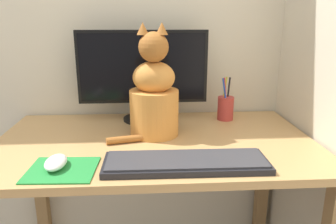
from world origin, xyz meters
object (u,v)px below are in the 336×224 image
Objects in this scene: keyboard at (186,162)px; cat at (153,95)px; computer_mouse_left at (56,162)px; pen_cup at (226,107)px; monitor at (143,72)px.

cat is at bearing 108.39° from keyboard.
pen_cup is (0.59, 0.43, 0.03)m from computer_mouse_left.
keyboard is at bearing -1.16° from computer_mouse_left.
computer_mouse_left is 0.26× the size of cat.
pen_cup is (0.31, 0.17, -0.10)m from cat.
pen_cup reaches higher than computer_mouse_left.
cat reaches higher than keyboard.
cat reaches higher than monitor.
monitor is 1.10× the size of keyboard.
monitor is 1.31× the size of cat.
keyboard is 0.49m from pen_cup.
computer_mouse_left reaches higher than keyboard.
computer_mouse_left is (-0.25, -0.45, -0.18)m from monitor.
keyboard is 0.37m from computer_mouse_left.
monitor is 2.93× the size of pen_cup.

